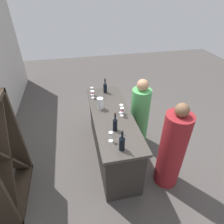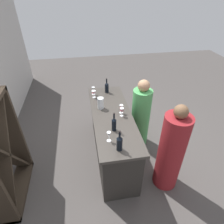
{
  "view_description": "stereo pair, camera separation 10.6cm",
  "coord_description": "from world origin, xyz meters",
  "px_view_note": "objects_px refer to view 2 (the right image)",
  "views": [
    {
      "loc": [
        -2.59,
        0.55,
        2.87
      ],
      "look_at": [
        0.0,
        0.0,
        1.02
      ],
      "focal_mm": 30.48,
      "sensor_mm": 36.0,
      "label": 1
    },
    {
      "loc": [
        -2.61,
        0.45,
        2.87
      ],
      "look_at": [
        0.0,
        0.0,
        1.02
      ],
      "focal_mm": 30.48,
      "sensor_mm": 36.0,
      "label": 2
    }
  ],
  "objects_px": {
    "water_pitcher": "(101,103)",
    "wine_bottle_center_near_black": "(107,87)",
    "wine_glass_near_left": "(121,107)",
    "wine_rack": "(3,156)",
    "person_left_guest": "(171,152)",
    "person_center_guest": "(141,116)",
    "wine_glass_near_right": "(109,135)",
    "wine_glass_far_left": "(93,89)",
    "wine_glass_near_center": "(122,111)",
    "wine_bottle_second_left_near_black": "(114,124)",
    "wine_bottle_leftmost_near_black": "(119,143)",
    "wine_glass_far_center": "(94,93)"
  },
  "relations": [
    {
      "from": "wine_glass_near_center",
      "to": "person_center_guest",
      "type": "relative_size",
      "value": 0.11
    },
    {
      "from": "wine_bottle_center_near_black",
      "to": "person_center_guest",
      "type": "distance_m",
      "value": 0.89
    },
    {
      "from": "person_center_guest",
      "to": "wine_glass_far_left",
      "type": "bearing_deg",
      "value": -15.23
    },
    {
      "from": "person_center_guest",
      "to": "water_pitcher",
      "type": "bearing_deg",
      "value": 17.34
    },
    {
      "from": "wine_rack",
      "to": "wine_glass_far_left",
      "type": "distance_m",
      "value": 1.92
    },
    {
      "from": "wine_glass_near_left",
      "to": "wine_glass_far_center",
      "type": "relative_size",
      "value": 1.09
    },
    {
      "from": "wine_bottle_leftmost_near_black",
      "to": "wine_bottle_center_near_black",
      "type": "bearing_deg",
      "value": -2.47
    },
    {
      "from": "wine_bottle_second_left_near_black",
      "to": "wine_glass_far_left",
      "type": "xyz_separation_m",
      "value": [
        1.17,
        0.21,
        -0.01
      ]
    },
    {
      "from": "wine_bottle_second_left_near_black",
      "to": "person_left_guest",
      "type": "bearing_deg",
      "value": -113.08
    },
    {
      "from": "wine_glass_far_left",
      "to": "person_left_guest",
      "type": "relative_size",
      "value": 0.1
    },
    {
      "from": "wine_bottle_second_left_near_black",
      "to": "wine_glass_near_center",
      "type": "relative_size",
      "value": 2.02
    },
    {
      "from": "wine_glass_near_left",
      "to": "water_pitcher",
      "type": "height_order",
      "value": "water_pitcher"
    },
    {
      "from": "wine_bottle_second_left_near_black",
      "to": "wine_glass_near_right",
      "type": "distance_m",
      "value": 0.25
    },
    {
      "from": "wine_glass_near_left",
      "to": "wine_rack",
      "type": "bearing_deg",
      "value": 106.96
    },
    {
      "from": "person_left_guest",
      "to": "person_center_guest",
      "type": "height_order",
      "value": "person_left_guest"
    },
    {
      "from": "water_pitcher",
      "to": "person_center_guest",
      "type": "xyz_separation_m",
      "value": [
        0.06,
        -0.79,
        -0.42
      ]
    },
    {
      "from": "wine_glass_far_left",
      "to": "wine_rack",
      "type": "bearing_deg",
      "value": 132.56
    },
    {
      "from": "wine_rack",
      "to": "wine_glass_near_center",
      "type": "distance_m",
      "value": 1.88
    },
    {
      "from": "wine_bottle_leftmost_near_black",
      "to": "wine_glass_far_left",
      "type": "bearing_deg",
      "value": 7.4
    },
    {
      "from": "wine_glass_near_left",
      "to": "water_pitcher",
      "type": "bearing_deg",
      "value": 57.76
    },
    {
      "from": "wine_bottle_second_left_near_black",
      "to": "wine_bottle_center_near_black",
      "type": "relative_size",
      "value": 1.04
    },
    {
      "from": "water_pitcher",
      "to": "person_center_guest",
      "type": "distance_m",
      "value": 0.9
    },
    {
      "from": "water_pitcher",
      "to": "person_left_guest",
      "type": "xyz_separation_m",
      "value": [
        -0.99,
        -0.95,
        -0.37
      ]
    },
    {
      "from": "wine_bottle_center_near_black",
      "to": "wine_glass_near_center",
      "type": "relative_size",
      "value": 1.94
    },
    {
      "from": "wine_glass_far_left",
      "to": "person_center_guest",
      "type": "xyz_separation_m",
      "value": [
        -0.47,
        -0.87,
        -0.43
      ]
    },
    {
      "from": "wine_bottle_center_near_black",
      "to": "person_left_guest",
      "type": "bearing_deg",
      "value": -154.1
    },
    {
      "from": "wine_bottle_second_left_near_black",
      "to": "wine_bottle_center_near_black",
      "type": "distance_m",
      "value": 1.21
    },
    {
      "from": "wine_glass_far_left",
      "to": "wine_glass_far_center",
      "type": "height_order",
      "value": "wine_glass_far_left"
    },
    {
      "from": "wine_bottle_leftmost_near_black",
      "to": "person_center_guest",
      "type": "bearing_deg",
      "value": -30.91
    },
    {
      "from": "wine_rack",
      "to": "person_left_guest",
      "type": "distance_m",
      "value": 2.45
    },
    {
      "from": "wine_rack",
      "to": "wine_bottle_center_near_black",
      "type": "bearing_deg",
      "value": -51.69
    },
    {
      "from": "wine_bottle_leftmost_near_black",
      "to": "wine_bottle_second_left_near_black",
      "type": "bearing_deg",
      "value": -0.13
    },
    {
      "from": "wine_bottle_leftmost_near_black",
      "to": "wine_glass_near_center",
      "type": "distance_m",
      "value": 0.78
    },
    {
      "from": "wine_glass_near_center",
      "to": "person_left_guest",
      "type": "height_order",
      "value": "person_left_guest"
    },
    {
      "from": "wine_bottle_center_near_black",
      "to": "wine_glass_near_left",
      "type": "distance_m",
      "value": 0.78
    },
    {
      "from": "wine_bottle_leftmost_near_black",
      "to": "person_center_guest",
      "type": "distance_m",
      "value": 1.37
    },
    {
      "from": "wine_glass_near_left",
      "to": "person_center_guest",
      "type": "relative_size",
      "value": 0.11
    },
    {
      "from": "water_pitcher",
      "to": "wine_bottle_center_near_black",
      "type": "bearing_deg",
      "value": -18.99
    },
    {
      "from": "wine_rack",
      "to": "wine_glass_near_center",
      "type": "bearing_deg",
      "value": -75.53
    },
    {
      "from": "wine_rack",
      "to": "wine_glass_near_left",
      "type": "height_order",
      "value": "wine_rack"
    },
    {
      "from": "person_center_guest",
      "to": "wine_bottle_second_left_near_black",
      "type": "bearing_deg",
      "value": 59.44
    },
    {
      "from": "wine_glass_near_right",
      "to": "wine_glass_far_left",
      "type": "bearing_deg",
      "value": 3.82
    },
    {
      "from": "wine_bottle_second_left_near_black",
      "to": "wine_glass_near_center",
      "type": "distance_m",
      "value": 0.39
    },
    {
      "from": "wine_glass_near_center",
      "to": "wine_glass_far_center",
      "type": "bearing_deg",
      "value": 30.19
    },
    {
      "from": "wine_bottle_center_near_black",
      "to": "water_pitcher",
      "type": "bearing_deg",
      "value": 161.01
    },
    {
      "from": "wine_bottle_leftmost_near_black",
      "to": "wine_bottle_second_left_near_black",
      "type": "relative_size",
      "value": 1.02
    },
    {
      "from": "wine_bottle_center_near_black",
      "to": "wine_bottle_leftmost_near_black",
      "type": "bearing_deg",
      "value": 177.53
    },
    {
      "from": "wine_bottle_leftmost_near_black",
      "to": "wine_glass_near_center",
      "type": "height_order",
      "value": "wine_bottle_leftmost_near_black"
    },
    {
      "from": "person_left_guest",
      "to": "person_center_guest",
      "type": "xyz_separation_m",
      "value": [
        1.05,
        0.16,
        -0.06
      ]
    },
    {
      "from": "wine_glass_near_center",
      "to": "wine_glass_near_right",
      "type": "distance_m",
      "value": 0.64
    }
  ]
}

